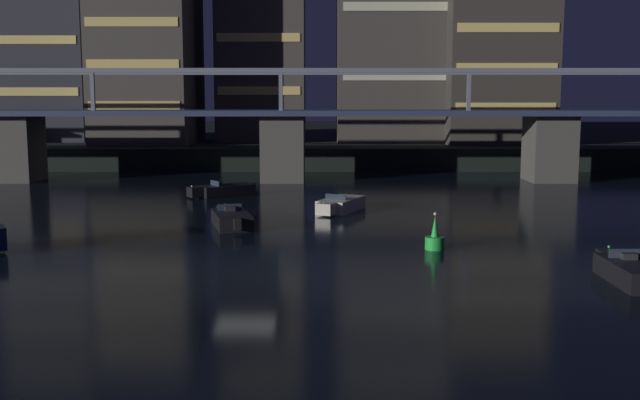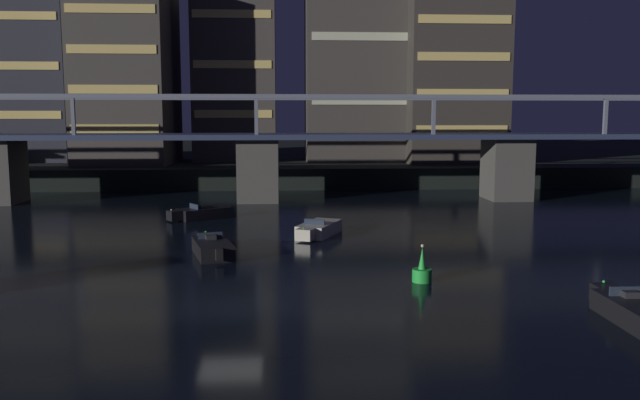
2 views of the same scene
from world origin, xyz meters
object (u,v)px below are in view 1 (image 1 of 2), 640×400
(speedboat_near_right, at_px, (231,219))
(tower_central, at_px, (261,13))
(river_bridge, at_px, (283,132))
(channel_buoy, at_px, (435,239))
(speedboat_near_center, at_px, (223,190))
(speedboat_mid_left, at_px, (632,271))
(tower_east_low, at_px, (495,49))
(tower_west_tall, at_px, (148,46))
(speedboat_mid_center, at_px, (340,205))
(tower_west_low, at_px, (46,17))

(speedboat_near_right, bearing_deg, tower_central, 92.11)
(river_bridge, xyz_separation_m, channel_buoy, (8.50, -29.33, -3.65))
(speedboat_near_center, height_order, speedboat_near_right, same)
(tower_central, distance_m, speedboat_mid_left, 62.22)
(tower_east_low, bearing_deg, speedboat_mid_left, -97.07)
(channel_buoy, bearing_deg, tower_west_tall, 116.69)
(speedboat_mid_left, bearing_deg, speedboat_near_right, 143.19)
(river_bridge, bearing_deg, channel_buoy, -73.83)
(tower_east_low, height_order, speedboat_near_right, tower_east_low)
(tower_west_tall, xyz_separation_m, speedboat_mid_center, (19.55, -35.18, -12.06))
(river_bridge, xyz_separation_m, tower_west_tall, (-15.18, 17.78, 8.35))
(channel_buoy, bearing_deg, speedboat_mid_center, 109.08)
(tower_east_low, height_order, speedboat_near_center, tower_east_low)
(speedboat_near_right, relative_size, speedboat_mid_left, 1.00)
(tower_west_tall, xyz_separation_m, speedboat_near_center, (11.36, -27.84, -12.06))
(river_bridge, bearing_deg, tower_west_low, 140.29)
(speedboat_mid_left, bearing_deg, tower_central, 107.98)
(speedboat_mid_center, bearing_deg, river_bridge, 104.12)
(speedboat_near_right, bearing_deg, tower_west_low, 119.48)
(tower_west_tall, relative_size, speedboat_mid_left, 4.01)
(speedboat_near_right, xyz_separation_m, speedboat_mid_center, (6.13, 5.51, 0.00))
(speedboat_mid_center, bearing_deg, tower_central, 101.26)
(speedboat_near_center, bearing_deg, tower_central, 89.24)
(tower_west_low, distance_m, tower_central, 24.36)
(tower_west_low, bearing_deg, speedboat_mid_left, -53.80)
(tower_west_tall, height_order, tower_central, tower_central)
(tower_west_low, relative_size, speedboat_mid_center, 5.59)
(river_bridge, relative_size, speedboat_near_right, 18.58)
(tower_central, distance_m, speedboat_near_center, 35.48)
(tower_west_tall, height_order, speedboat_near_right, tower_west_tall)
(speedboat_mid_center, bearing_deg, speedboat_near_right, -138.04)
(river_bridge, height_order, speedboat_near_right, river_bridge)
(tower_central, xyz_separation_m, tower_east_low, (25.11, -4.45, -4.24))
(tower_central, bearing_deg, speedboat_mid_center, -78.74)
(tower_east_low, height_order, channel_buoy, tower_east_low)
(river_bridge, relative_size, speedboat_mid_center, 19.23)
(tower_central, relative_size, speedboat_near_center, 5.97)
(speedboat_near_center, bearing_deg, channel_buoy, -57.41)
(river_bridge, xyz_separation_m, speedboat_near_right, (-1.75, -22.90, -3.71))
(tower_central, bearing_deg, river_bridge, -81.08)
(tower_west_tall, bearing_deg, tower_west_low, 157.32)
(speedboat_mid_left, bearing_deg, tower_west_low, 126.20)
(river_bridge, xyz_separation_m, tower_west_low, (-27.72, 23.02, 11.94))
(tower_central, relative_size, speedboat_near_right, 5.50)
(tower_east_low, xyz_separation_m, speedboat_near_right, (-23.47, -40.10, -11.68))
(speedboat_near_right, relative_size, channel_buoy, 2.95)
(tower_east_low, relative_size, speedboat_near_center, 4.20)
(river_bridge, distance_m, speedboat_mid_center, 18.32)
(tower_west_tall, distance_m, channel_buoy, 54.08)
(tower_east_low, relative_size, channel_buoy, 11.41)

